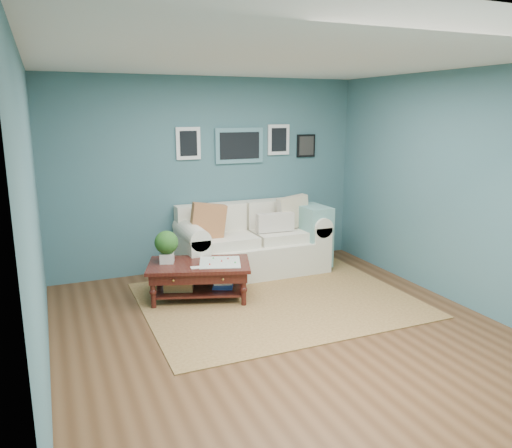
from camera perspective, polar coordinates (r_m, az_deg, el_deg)
room_shell at (r=4.88m, az=3.56°, el=2.45°), size 5.00×5.02×2.70m
area_rug at (r=6.10m, az=2.39°, el=-8.63°), size 3.14×2.51×0.01m
loveseat at (r=7.05m, az=0.16°, el=-1.98°), size 2.08×0.95×1.07m
coffee_table at (r=6.07m, az=-7.12°, el=-5.15°), size 1.37×1.05×0.84m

